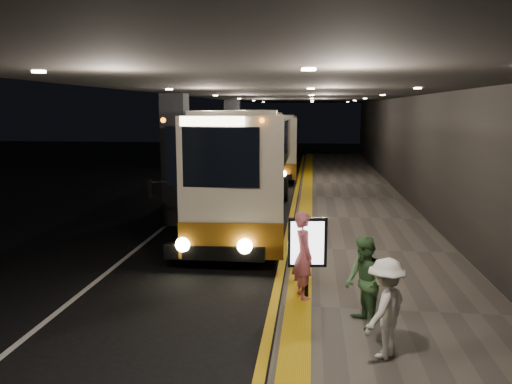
# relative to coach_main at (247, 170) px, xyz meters

# --- Properties ---
(ground) EXTENTS (90.00, 90.00, 0.00)m
(ground) POSITION_rel_coach_main_xyz_m (-0.80, -4.77, -1.80)
(ground) COLOR black
(lane_line_white) EXTENTS (0.12, 50.00, 0.01)m
(lane_line_white) POSITION_rel_coach_main_xyz_m (-2.60, 0.23, -1.79)
(lane_line_white) COLOR silver
(lane_line_white) RESTS_ON ground
(kerb_stripe_yellow) EXTENTS (0.18, 50.00, 0.01)m
(kerb_stripe_yellow) POSITION_rel_coach_main_xyz_m (1.55, 0.23, -1.79)
(kerb_stripe_yellow) COLOR gold
(kerb_stripe_yellow) RESTS_ON ground
(sidewalk) EXTENTS (4.50, 50.00, 0.15)m
(sidewalk) POSITION_rel_coach_main_xyz_m (3.95, 0.23, -1.72)
(sidewalk) COLOR #514C44
(sidewalk) RESTS_ON ground
(tactile_strip) EXTENTS (0.50, 50.00, 0.01)m
(tactile_strip) POSITION_rel_coach_main_xyz_m (2.05, 0.23, -1.64)
(tactile_strip) COLOR gold
(tactile_strip) RESTS_ON sidewalk
(terminal_wall) EXTENTS (0.10, 50.00, 6.00)m
(terminal_wall) POSITION_rel_coach_main_xyz_m (6.20, 0.23, 1.20)
(terminal_wall) COLOR black
(terminal_wall) RESTS_ON ground
(support_columns) EXTENTS (0.80, 24.80, 4.40)m
(support_columns) POSITION_rel_coach_main_xyz_m (-2.30, -0.77, 0.40)
(support_columns) COLOR black
(support_columns) RESTS_ON ground
(canopy) EXTENTS (9.00, 50.00, 0.40)m
(canopy) POSITION_rel_coach_main_xyz_m (1.70, 0.23, 2.80)
(canopy) COLOR black
(canopy) RESTS_ON support_columns
(coach_main) EXTENTS (3.27, 12.12, 3.74)m
(coach_main) POSITION_rel_coach_main_xyz_m (0.00, 0.00, 0.00)
(coach_main) COLOR beige
(coach_main) RESTS_ON ground
(coach_second) EXTENTS (2.65, 11.01, 3.44)m
(coach_second) POSITION_rel_coach_main_xyz_m (0.17, 13.21, -0.15)
(coach_second) COLOR beige
(coach_second) RESTS_ON ground
(passenger_boarding) EXTENTS (0.61, 0.75, 1.76)m
(passenger_boarding) POSITION_rel_coach_main_xyz_m (2.12, -7.46, -0.77)
(passenger_boarding) COLOR #BC5863
(passenger_boarding) RESTS_ON sidewalk
(passenger_waiting_green) EXTENTS (0.68, 0.88, 1.60)m
(passenger_waiting_green) POSITION_rel_coach_main_xyz_m (3.19, -8.68, -0.85)
(passenger_waiting_green) COLOR #3E6B3B
(passenger_waiting_green) RESTS_ON sidewalk
(passenger_waiting_white) EXTENTS (0.95, 1.09, 1.55)m
(passenger_waiting_white) POSITION_rel_coach_main_xyz_m (3.40, -9.75, -0.87)
(passenger_waiting_white) COLOR silver
(passenger_waiting_white) RESTS_ON sidewalk
(info_sign) EXTENTS (0.78, 0.21, 1.64)m
(info_sign) POSITION_rel_coach_main_xyz_m (2.20, -7.44, -0.54)
(info_sign) COLOR black
(info_sign) RESTS_ON sidewalk
(stanchion_post) EXTENTS (0.05, 0.05, 1.01)m
(stanchion_post) POSITION_rel_coach_main_xyz_m (2.06, -6.12, -1.14)
(stanchion_post) COLOR black
(stanchion_post) RESTS_ON sidewalk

